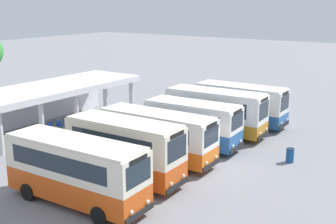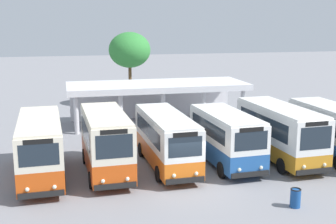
% 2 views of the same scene
% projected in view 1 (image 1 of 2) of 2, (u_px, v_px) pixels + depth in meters
% --- Properties ---
extents(ground_plane, '(180.00, 180.00, 0.00)m').
position_uv_depth(ground_plane, '(211.00, 171.00, 25.59)').
color(ground_plane, gray).
extents(city_bus_nearest_orange, '(2.54, 7.77, 3.30)m').
position_uv_depth(city_bus_nearest_orange, '(76.00, 169.00, 20.96)').
color(city_bus_nearest_orange, black).
rests_on(city_bus_nearest_orange, ground).
extents(city_bus_second_in_row, '(2.47, 6.94, 3.49)m').
position_uv_depth(city_bus_second_in_row, '(125.00, 148.00, 23.68)').
color(city_bus_second_in_row, black).
rests_on(city_bus_second_in_row, ground).
extents(city_bus_middle_cream, '(2.43, 7.76, 3.14)m').
position_uv_depth(city_bus_middle_cream, '(157.00, 134.00, 26.75)').
color(city_bus_middle_cream, black).
rests_on(city_bus_middle_cream, ground).
extents(city_bus_fourth_amber, '(2.63, 6.69, 3.17)m').
position_uv_depth(city_bus_fourth_amber, '(193.00, 123.00, 29.31)').
color(city_bus_fourth_amber, black).
rests_on(city_bus_fourth_amber, ground).
extents(city_bus_fifth_blue, '(2.66, 7.66, 3.37)m').
position_uv_depth(city_bus_fifth_blue, '(216.00, 111.00, 32.18)').
color(city_bus_fifth_blue, black).
rests_on(city_bus_fifth_blue, ground).
extents(city_bus_far_end_green, '(2.53, 7.49, 3.25)m').
position_uv_depth(city_bus_far_end_green, '(240.00, 103.00, 34.82)').
color(city_bus_far_end_green, black).
rests_on(city_bus_far_end_green, ground).
extents(terminal_canopy, '(14.70, 5.40, 3.40)m').
position_uv_depth(terminal_canopy, '(51.00, 94.00, 34.45)').
color(terminal_canopy, silver).
rests_on(terminal_canopy, ground).
extents(waiting_chair_end_by_column, '(0.46, 0.46, 0.86)m').
position_uv_depth(waiting_chair_end_by_column, '(51.00, 127.00, 32.80)').
color(waiting_chair_end_by_column, slate).
rests_on(waiting_chair_end_by_column, ground).
extents(waiting_chair_second_from_end, '(0.46, 0.46, 0.86)m').
position_uv_depth(waiting_chair_second_from_end, '(60.00, 125.00, 33.32)').
color(waiting_chair_second_from_end, slate).
rests_on(waiting_chair_second_from_end, ground).
extents(waiting_chair_middle_seat, '(0.46, 0.46, 0.86)m').
position_uv_depth(waiting_chair_middle_seat, '(67.00, 122.00, 33.94)').
color(waiting_chair_middle_seat, slate).
rests_on(waiting_chair_middle_seat, ground).
extents(waiting_chair_fourth_seat, '(0.46, 0.46, 0.86)m').
position_uv_depth(waiting_chair_fourth_seat, '(74.00, 120.00, 34.51)').
color(waiting_chair_fourth_seat, slate).
rests_on(waiting_chair_fourth_seat, ground).
extents(waiting_chair_fifth_seat, '(0.46, 0.46, 0.86)m').
position_uv_depth(waiting_chair_fifth_seat, '(80.00, 118.00, 35.15)').
color(waiting_chair_fifth_seat, slate).
rests_on(waiting_chair_fifth_seat, ground).
extents(litter_bin_apron, '(0.49, 0.49, 0.90)m').
position_uv_depth(litter_bin_apron, '(290.00, 155.00, 26.84)').
color(litter_bin_apron, '#19478C').
rests_on(litter_bin_apron, ground).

